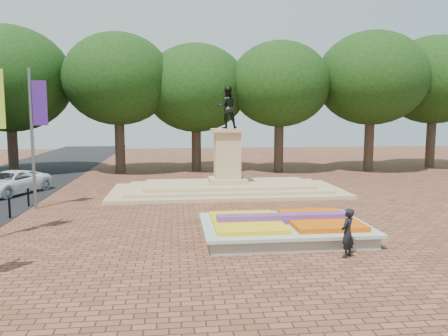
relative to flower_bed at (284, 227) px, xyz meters
name	(u,v)px	position (x,y,z in m)	size (l,w,h in m)	color
ground	(249,225)	(-1.03, 2.00, -0.38)	(90.00, 90.00, 0.00)	brown
flower_bed	(284,227)	(0.00, 0.00, 0.00)	(6.30, 4.30, 0.91)	gray
monument	(227,178)	(-1.03, 10.00, 0.50)	(14.00, 6.00, 6.40)	tan
tree_row_back	(241,91)	(1.31, 20.00, 6.29)	(44.80, 8.80, 10.43)	#33241B
van	(10,183)	(-13.96, 10.86, 0.32)	(2.32, 5.02, 1.40)	white
pedestrian	(347,233)	(1.47, -2.60, 0.45)	(0.60, 0.40, 1.65)	black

